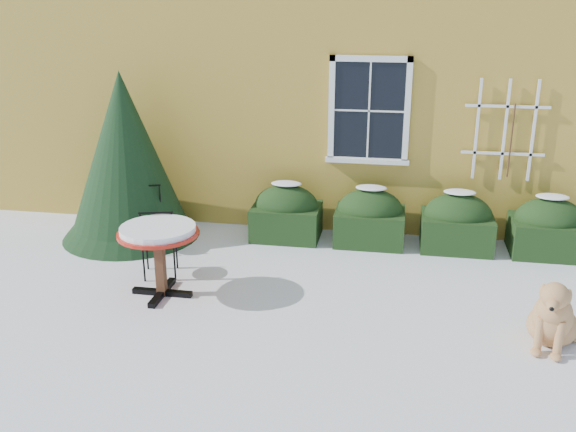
% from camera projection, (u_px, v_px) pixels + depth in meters
% --- Properties ---
extents(ground, '(80.00, 80.00, 0.00)m').
position_uv_depth(ground, '(274.00, 313.00, 7.74)').
color(ground, white).
rests_on(ground, ground).
extents(house, '(12.40, 8.40, 6.40)m').
position_uv_depth(house, '(339.00, 16.00, 13.20)').
color(house, gold).
rests_on(house, ground).
extents(hedge_row, '(4.95, 0.80, 0.91)m').
position_uv_depth(hedge_row, '(413.00, 220.00, 9.71)').
color(hedge_row, black).
rests_on(hedge_row, ground).
extents(evergreen_shrub, '(2.14, 2.14, 2.59)m').
position_uv_depth(evergreen_shrub, '(127.00, 172.00, 9.89)').
color(evergreen_shrub, black).
rests_on(evergreen_shrub, ground).
extents(bistro_table, '(1.01, 1.01, 0.94)m').
position_uv_depth(bistro_table, '(158.00, 238.00, 7.95)').
color(bistro_table, black).
rests_on(bistro_table, ground).
extents(patio_chair_near, '(0.53, 0.53, 0.97)m').
position_uv_depth(patio_chair_near, '(159.00, 242.00, 8.61)').
color(patio_chair_near, black).
rests_on(patio_chair_near, ground).
extents(patio_chair_far, '(0.55, 0.55, 0.96)m').
position_uv_depth(patio_chair_far, '(148.00, 219.00, 9.52)').
color(patio_chair_far, black).
rests_on(patio_chair_far, ground).
extents(dog, '(0.70, 0.92, 0.86)m').
position_uv_depth(dog, '(553.00, 319.00, 6.88)').
color(dog, tan).
rests_on(dog, ground).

